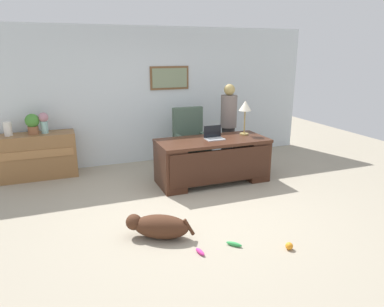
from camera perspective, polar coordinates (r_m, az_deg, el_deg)
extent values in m
plane|color=#9E937F|center=(5.25, 0.58, -8.82)|extent=(12.00, 12.00, 0.00)
cube|color=silver|center=(7.29, -7.00, 9.25)|extent=(7.00, 0.12, 2.70)
cube|color=brown|center=(7.30, -3.67, 12.14)|extent=(0.81, 0.03, 0.46)
cube|color=gray|center=(7.28, -3.62, 12.13)|extent=(0.73, 0.01, 0.38)
cube|color=#422316|center=(6.06, 3.35, 2.07)|extent=(1.91, 0.83, 0.05)
cube|color=#422316|center=(5.91, -3.61, -2.19)|extent=(0.36, 0.77, 0.72)
cube|color=#422316|center=(6.51, 9.54, -0.62)|extent=(0.36, 0.77, 0.72)
cube|color=#381E13|center=(5.83, 4.84, -2.11)|extent=(1.81, 0.04, 0.57)
cube|color=olive|center=(6.93, -23.80, -0.36)|extent=(1.34, 0.48, 0.81)
cube|color=#A16F40|center=(6.66, -23.97, -0.13)|extent=(1.24, 0.02, 0.14)
cube|color=#475B4C|center=(6.86, -0.01, 0.57)|extent=(0.60, 0.58, 0.18)
cylinder|color=black|center=(6.92, -0.01, -1.26)|extent=(0.10, 0.10, 0.28)
cylinder|color=black|center=(6.96, -0.01, -2.16)|extent=(0.52, 0.52, 0.05)
cube|color=#475B4C|center=(6.97, -0.71, 4.61)|extent=(0.60, 0.12, 0.71)
cube|color=#475B4C|center=(6.72, -2.08, 2.00)|extent=(0.08, 0.50, 0.22)
cube|color=#475B4C|center=(6.90, 2.01, 2.38)|extent=(0.08, 0.50, 0.22)
cylinder|color=#262323|center=(7.13, 5.83, 1.26)|extent=(0.26, 0.26, 0.78)
cylinder|color=slate|center=(6.98, 5.99, 6.82)|extent=(0.32, 0.32, 0.63)
sphere|color=tan|center=(6.93, 6.10, 10.26)|extent=(0.21, 0.21, 0.21)
ellipsoid|color=#472819|center=(4.43, -5.02, -11.75)|extent=(0.75, 0.59, 0.30)
sphere|color=#472819|center=(4.49, -9.42, -10.91)|extent=(0.20, 0.20, 0.20)
cylinder|color=#472819|center=(4.36, -0.50, -11.84)|extent=(0.15, 0.11, 0.21)
cube|color=#B2B5BA|center=(6.05, 3.72, 2.36)|extent=(0.32, 0.22, 0.01)
cube|color=black|center=(6.12, 3.33, 3.61)|extent=(0.32, 0.01, 0.21)
cylinder|color=#9E8447|center=(6.46, 8.44, 3.16)|extent=(0.16, 0.16, 0.02)
cylinder|color=#9E8447|center=(6.42, 8.52, 5.06)|extent=(0.02, 0.02, 0.41)
cone|color=silver|center=(6.37, 8.63, 7.69)|extent=(0.22, 0.22, 0.18)
cylinder|color=#8CBDB7|center=(6.80, -22.81, 3.95)|extent=(0.12, 0.12, 0.22)
sphere|color=#B27A88|center=(6.77, -22.98, 5.43)|extent=(0.17, 0.17, 0.17)
cylinder|color=silver|center=(6.85, -27.71, 3.57)|extent=(0.13, 0.13, 0.25)
cylinder|color=brown|center=(6.82, -24.34, 3.48)|extent=(0.18, 0.18, 0.14)
sphere|color=#448733|center=(6.79, -24.51, 4.87)|extent=(0.24, 0.24, 0.24)
sphere|color=orange|center=(4.38, 15.49, -14.26)|extent=(0.09, 0.09, 0.09)
ellipsoid|color=#D8338C|center=(4.16, 1.32, -15.65)|extent=(0.08, 0.17, 0.05)
ellipsoid|color=green|center=(4.33, 6.84, -14.39)|extent=(0.17, 0.18, 0.05)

